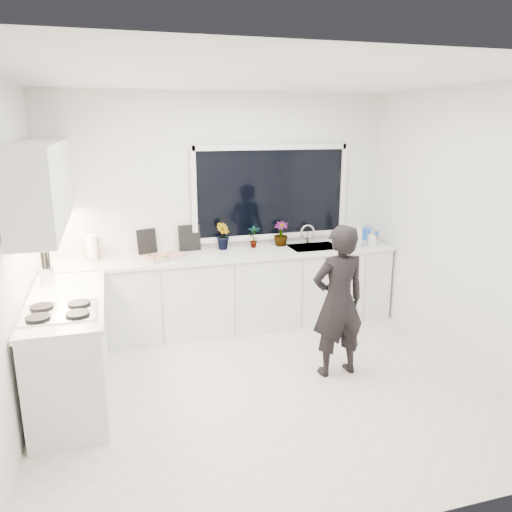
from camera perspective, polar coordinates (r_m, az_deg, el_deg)
name	(u,v)px	position (r m, az deg, el deg)	size (l,w,h in m)	color
floor	(266,389)	(4.74, 1.15, -14.94)	(4.00, 3.50, 0.02)	beige
wall_back	(222,211)	(5.89, -3.96, 5.14)	(4.00, 0.02, 2.70)	white
wall_left	(7,263)	(4.11, -26.54, -0.75)	(0.02, 3.50, 2.70)	white
wall_right	(467,231)	(5.19, 22.94, 2.64)	(0.02, 3.50, 2.70)	white
ceiling	(268,75)	(4.12, 1.36, 19.95)	(4.00, 3.50, 0.02)	white
window	(271,193)	(5.99, 1.74, 7.26)	(1.80, 0.02, 1.00)	black
base_cabinets_back	(229,293)	(5.83, -3.13, -4.21)	(3.92, 0.58, 0.88)	white
base_cabinets_left	(71,350)	(4.69, -20.39, -10.09)	(0.58, 1.60, 0.88)	white
countertop_back	(228,255)	(5.68, -3.17, 0.14)	(3.94, 0.62, 0.04)	silver
countertop_left	(66,301)	(4.52, -20.92, -4.78)	(0.62, 1.60, 0.04)	silver
upper_cabinets	(43,184)	(4.67, -23.18, 7.61)	(0.34, 2.10, 0.70)	white
sink	(313,251)	(6.02, 6.58, 0.61)	(0.58, 0.42, 0.14)	silver
faucet	(307,234)	(6.16, 5.90, 2.49)	(0.03, 0.03, 0.22)	silver
stovetop	(59,311)	(4.18, -21.56, -5.92)	(0.56, 0.48, 0.03)	black
person	(338,301)	(4.75, 9.39, -5.14)	(0.54, 0.35, 1.47)	black
pizza_tray	(163,257)	(5.54, -10.54, -0.11)	(0.42, 0.31, 0.03)	#B6B6BA
pizza	(163,255)	(5.54, -10.55, 0.06)	(0.39, 0.28, 0.01)	#AB1D16
watering_can	(367,235)	(6.48, 12.60, 2.41)	(0.14, 0.14, 0.13)	blue
paper_towel_roll	(92,249)	(5.62, -18.22, 0.81)	(0.11, 0.11, 0.26)	white
knife_block	(93,250)	(5.66, -18.18, 0.70)	(0.13, 0.10, 0.22)	#8E5E42
utensil_crock	(47,276)	(4.94, -22.75, -2.12)	(0.13, 0.13, 0.16)	silver
picture_frame_large	(147,241)	(5.76, -12.37, 1.65)	(0.22, 0.02, 0.28)	black
picture_frame_small	(190,238)	(5.81, -7.61, 2.08)	(0.25, 0.02, 0.30)	black
herb_plants	(252,235)	(5.88, -0.50, 2.41)	(0.90, 0.22, 0.33)	#26662D
soap_bottles	(361,235)	(6.08, 11.95, 2.37)	(0.31, 0.13, 0.31)	#D8BF66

